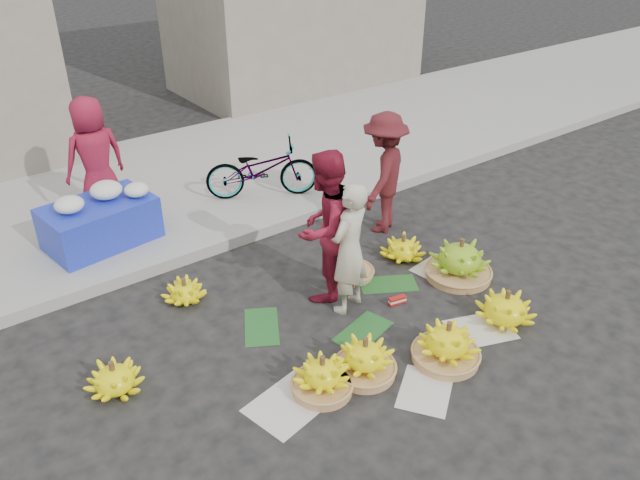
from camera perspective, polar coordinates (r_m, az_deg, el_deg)
ground at (r=6.70m, az=3.52°, el=-7.21°), size 80.00×80.00×0.00m
curb at (r=8.18m, az=-6.33°, el=0.72°), size 40.00×0.25×0.15m
sidewalk at (r=9.89m, az=-12.64°, el=5.39°), size 40.00×4.00×0.12m
newspaper_scatter at (r=6.25m, az=8.29°, el=-10.68°), size 3.20×1.80×0.00m
banana_leaves at (r=6.77m, az=1.78°, el=-6.68°), size 2.00×1.00×0.00m
banana_bunch_0 at (r=5.75m, az=0.21°, el=-12.40°), size 0.55×0.55×0.40m
banana_bunch_1 at (r=5.94m, az=4.12°, el=-10.79°), size 0.65×0.65×0.42m
banana_bunch_2 at (r=6.18m, az=11.53°, el=-9.29°), size 0.68×0.68×0.45m
banana_bunch_3 at (r=6.84m, az=16.62°, el=-5.97°), size 0.79×0.79×0.38m
banana_bunch_4 at (r=7.43m, az=12.65°, el=-1.82°), size 0.90×0.90×0.51m
banana_bunch_5 at (r=7.71m, az=7.59°, el=-0.76°), size 0.61×0.61×0.33m
banana_bunch_6 at (r=6.07m, az=-18.31°, el=-11.90°), size 0.54×0.54×0.33m
banana_bunch_7 at (r=7.05m, az=-12.24°, el=-4.63°), size 0.52×0.52×0.29m
basket_spare at (r=7.39m, az=2.83°, el=-2.99°), size 0.70×0.70×0.06m
incense_stack at (r=6.94m, az=7.08°, el=-5.50°), size 0.21×0.10×0.08m
vendor_cream at (r=6.47m, az=2.69°, el=-0.82°), size 0.62×0.51×1.47m
vendor_red at (r=6.63m, az=0.45°, el=1.21°), size 1.00×0.88×1.71m
man_striped at (r=8.08m, az=5.86°, el=6.09°), size 1.19×1.05×1.60m
flower_table at (r=8.14m, az=-19.45°, el=1.74°), size 1.39×0.97×0.75m
grey_bucket at (r=8.27m, az=-22.97°, el=0.43°), size 0.31×0.31×0.35m
flower_vendor at (r=8.67m, az=-19.89°, el=7.06°), size 0.83×0.57×1.62m
bicycle at (r=8.87m, az=-5.35°, el=6.47°), size 1.21×1.66×0.83m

